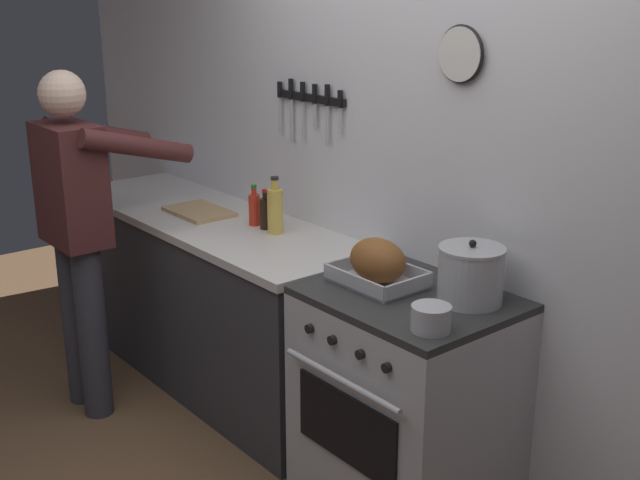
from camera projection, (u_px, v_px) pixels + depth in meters
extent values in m
cube|color=silver|center=(437.00, 168.00, 3.27)|extent=(6.00, 0.10, 2.60)
cube|color=black|center=(310.00, 98.00, 3.72)|extent=(0.49, 0.02, 0.04)
cube|color=silver|center=(280.00, 115.00, 3.91)|extent=(0.02, 0.00, 0.17)
cube|color=black|center=(280.00, 89.00, 3.87)|extent=(0.02, 0.02, 0.08)
cube|color=silver|center=(291.00, 120.00, 3.85)|extent=(0.02, 0.00, 0.20)
cube|color=black|center=(291.00, 89.00, 3.80)|extent=(0.02, 0.02, 0.10)
cube|color=silver|center=(303.00, 122.00, 3.78)|extent=(0.01, 0.00, 0.19)
cube|color=black|center=(303.00, 92.00, 3.74)|extent=(0.02, 0.02, 0.09)
cube|color=silver|center=(315.00, 115.00, 3.70)|extent=(0.02, 0.00, 0.11)
cube|color=black|center=(315.00, 94.00, 3.67)|extent=(0.02, 0.02, 0.09)
cube|color=silver|center=(327.00, 124.00, 3.65)|extent=(0.02, 0.00, 0.17)
cube|color=black|center=(327.00, 95.00, 3.61)|extent=(0.02, 0.02, 0.09)
cube|color=silver|center=(340.00, 121.00, 3.57)|extent=(0.02, 0.00, 0.12)
cube|color=black|center=(340.00, 99.00, 3.54)|extent=(0.02, 0.02, 0.08)
cylinder|color=white|center=(461.00, 54.00, 2.97)|extent=(0.20, 0.02, 0.20)
torus|color=black|center=(461.00, 54.00, 2.97)|extent=(0.22, 0.02, 0.22)
cube|color=#38383D|center=(213.00, 301.00, 4.20)|extent=(2.00, 0.62, 0.86)
cube|color=silver|center=(210.00, 219.00, 4.06)|extent=(2.03, 0.65, 0.04)
cube|color=#BCBCC1|center=(406.00, 405.00, 3.15)|extent=(0.76, 0.62, 0.87)
cube|color=black|center=(346.00, 428.00, 2.96)|extent=(0.53, 0.01, 0.28)
cube|color=#2D2D2D|center=(410.00, 299.00, 3.02)|extent=(0.76, 0.62, 0.03)
cylinder|color=black|center=(309.00, 329.00, 3.01)|extent=(0.04, 0.02, 0.04)
cylinder|color=black|center=(332.00, 340.00, 2.91)|extent=(0.04, 0.02, 0.04)
cylinder|color=black|center=(360.00, 354.00, 2.80)|extent=(0.04, 0.02, 0.04)
cylinder|color=black|center=(387.00, 368.00, 2.70)|extent=(0.04, 0.02, 0.04)
cylinder|color=silver|center=(340.00, 379.00, 2.87)|extent=(0.61, 0.02, 0.02)
cylinder|color=#383842|center=(77.00, 321.00, 3.96)|extent=(0.14, 0.14, 0.86)
cylinder|color=#383842|center=(92.00, 332.00, 3.82)|extent=(0.14, 0.14, 0.86)
cube|color=#4C2323|center=(71.00, 185.00, 3.67)|extent=(0.38, 0.22, 0.56)
sphere|color=beige|center=(62.00, 94.00, 3.55)|extent=(0.21, 0.21, 0.21)
cylinder|color=#4C2323|center=(98.00, 134.00, 3.92)|extent=(0.09, 0.55, 0.22)
cylinder|color=#4C2323|center=(137.00, 146.00, 3.61)|extent=(0.09, 0.55, 0.22)
cube|color=#B7B7BC|center=(377.00, 282.00, 3.12)|extent=(0.34, 0.25, 0.01)
cube|color=#B7B7BC|center=(353.00, 282.00, 3.04)|extent=(0.34, 0.01, 0.05)
cube|color=#B7B7BC|center=(400.00, 268.00, 3.19)|extent=(0.34, 0.01, 0.05)
cube|color=#B7B7BC|center=(349.00, 263.00, 3.24)|extent=(0.01, 0.25, 0.05)
cube|color=#B7B7BC|center=(409.00, 287.00, 2.99)|extent=(0.01, 0.25, 0.05)
ellipsoid|color=brown|center=(378.00, 260.00, 3.09)|extent=(0.25, 0.18, 0.17)
cylinder|color=#B7B7BC|center=(471.00, 276.00, 2.92)|extent=(0.24, 0.24, 0.20)
cylinder|color=#B2B2B7|center=(472.00, 249.00, 2.89)|extent=(0.24, 0.24, 0.01)
sphere|color=black|center=(473.00, 244.00, 2.88)|extent=(0.03, 0.03, 0.03)
cylinder|color=#B7B7BC|center=(431.00, 318.00, 2.69)|extent=(0.14, 0.14, 0.09)
cube|color=tan|center=(199.00, 212.00, 4.09)|extent=(0.36, 0.24, 0.02)
cylinder|color=black|center=(265.00, 214.00, 3.81)|extent=(0.05, 0.05, 0.15)
cylinder|color=black|center=(265.00, 195.00, 3.79)|extent=(0.02, 0.02, 0.03)
cylinder|color=#B21919|center=(265.00, 191.00, 3.78)|extent=(0.03, 0.03, 0.01)
cylinder|color=gold|center=(275.00, 211.00, 3.74)|extent=(0.07, 0.07, 0.21)
cylinder|color=gold|center=(275.00, 185.00, 3.70)|extent=(0.03, 0.03, 0.05)
cylinder|color=black|center=(275.00, 178.00, 3.69)|extent=(0.04, 0.04, 0.01)
cylinder|color=red|center=(254.00, 210.00, 3.87)|extent=(0.06, 0.06, 0.15)
cylinder|color=red|center=(254.00, 191.00, 3.84)|extent=(0.02, 0.02, 0.03)
cylinder|color=#197219|center=(254.00, 186.00, 3.83)|extent=(0.03, 0.03, 0.01)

